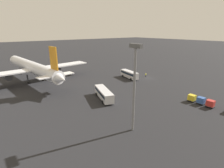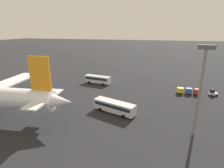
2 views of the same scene
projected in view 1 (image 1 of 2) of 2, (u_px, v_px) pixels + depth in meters
name	position (u px, v px, depth m)	size (l,w,h in m)	color
ground_plane	(148.00, 78.00, 76.70)	(600.00, 600.00, 0.00)	#232326
airplane	(33.00, 68.00, 69.62)	(53.27, 46.46, 15.28)	silver
shuttle_bus_near	(129.00, 74.00, 75.28)	(10.41, 4.16, 3.16)	silver
shuttle_bus_far	(104.00, 93.00, 52.72)	(11.40, 6.12, 3.01)	silver
worker_person	(146.00, 75.00, 77.59)	(0.38, 0.38, 1.74)	#1E1E2D
cargo_cart_red	(210.00, 103.00, 47.03)	(2.04, 1.74, 2.06)	#38383D
cargo_cart_blue	(201.00, 100.00, 49.09)	(2.04, 1.74, 2.06)	#38383D
cargo_cart_yellow	(192.00, 98.00, 50.94)	(2.04, 1.74, 2.06)	#38383D
light_pole	(135.00, 80.00, 33.55)	(2.80, 0.70, 17.78)	slate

